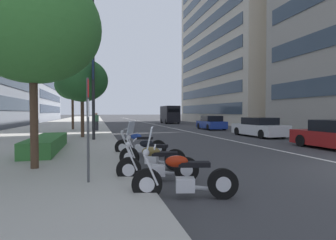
{
  "coord_description": "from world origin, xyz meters",
  "views": [
    {
      "loc": [
        -5.31,
        8.12,
        1.76
      ],
      "look_at": [
        15.66,
        2.43,
        1.13
      ],
      "focal_mm": 28.13,
      "sensor_mm": 36.0,
      "label": 1
    }
  ],
  "objects_px": {
    "motorcycle_second_in_row": "(183,178)",
    "street_lamp_with_banners": "(97,48)",
    "car_following_behind": "(211,123)",
    "pedestrian_on_plaza": "(96,122)",
    "motorcycle_far_end_row": "(157,166)",
    "motorcycle_mid_row": "(140,146)",
    "street_tree_mid_sidewalk": "(82,80)",
    "street_tree_by_lamp_post": "(72,85)",
    "delivery_van_ahead": "(170,114)",
    "car_far_down_avenue": "(259,128)",
    "street_tree_far_plaza": "(33,26)",
    "parking_sign_by_curb": "(88,117)",
    "motorcycle_by_sign_pole": "(150,155)"
  },
  "relations": [
    {
      "from": "motorcycle_second_in_row",
      "to": "street_lamp_with_banners",
      "type": "bearing_deg",
      "value": -67.71
    },
    {
      "from": "car_following_behind",
      "to": "pedestrian_on_plaza",
      "type": "bearing_deg",
      "value": 95.81
    },
    {
      "from": "motorcycle_far_end_row",
      "to": "motorcycle_mid_row",
      "type": "xyz_separation_m",
      "value": [
        4.02,
        -0.21,
        0.01
      ]
    },
    {
      "from": "motorcycle_second_in_row",
      "to": "street_lamp_with_banners",
      "type": "xyz_separation_m",
      "value": [
        11.15,
        1.61,
        5.11
      ]
    },
    {
      "from": "motorcycle_far_end_row",
      "to": "street_tree_mid_sidewalk",
      "type": "relative_size",
      "value": 0.4
    },
    {
      "from": "car_following_behind",
      "to": "street_tree_by_lamp_post",
      "type": "bearing_deg",
      "value": 86.08
    },
    {
      "from": "delivery_van_ahead",
      "to": "street_tree_by_lamp_post",
      "type": "xyz_separation_m",
      "value": [
        -14.11,
        13.53,
        2.86
      ]
    },
    {
      "from": "car_following_behind",
      "to": "pedestrian_on_plaza",
      "type": "height_order",
      "value": "pedestrian_on_plaza"
    },
    {
      "from": "car_far_down_avenue",
      "to": "motorcycle_mid_row",
      "type": "bearing_deg",
      "value": 120.15
    },
    {
      "from": "street_tree_far_plaza",
      "to": "pedestrian_on_plaza",
      "type": "bearing_deg",
      "value": -6.08
    },
    {
      "from": "pedestrian_on_plaza",
      "to": "car_following_behind",
      "type": "bearing_deg",
      "value": -23.39
    },
    {
      "from": "car_far_down_avenue",
      "to": "pedestrian_on_plaza",
      "type": "height_order",
      "value": "pedestrian_on_plaza"
    },
    {
      "from": "parking_sign_by_curb",
      "to": "street_tree_mid_sidewalk",
      "type": "bearing_deg",
      "value": 3.48
    },
    {
      "from": "delivery_van_ahead",
      "to": "motorcycle_mid_row",
      "type": "bearing_deg",
      "value": 164.38
    },
    {
      "from": "pedestrian_on_plaza",
      "to": "street_tree_far_plaza",
      "type": "bearing_deg",
      "value": -122.77
    },
    {
      "from": "street_tree_by_lamp_post",
      "to": "street_lamp_with_banners",
      "type": "bearing_deg",
      "value": -167.56
    },
    {
      "from": "motorcycle_second_in_row",
      "to": "parking_sign_by_curb",
      "type": "bearing_deg",
      "value": -19.99
    },
    {
      "from": "motorcycle_by_sign_pole",
      "to": "motorcycle_far_end_row",
      "type": "bearing_deg",
      "value": 116.47
    },
    {
      "from": "motorcycle_mid_row",
      "to": "street_tree_mid_sidewalk",
      "type": "relative_size",
      "value": 0.39
    },
    {
      "from": "street_lamp_with_banners",
      "to": "street_tree_far_plaza",
      "type": "bearing_deg",
      "value": 167.1
    },
    {
      "from": "motorcycle_mid_row",
      "to": "delivery_van_ahead",
      "type": "distance_m",
      "value": 31.65
    },
    {
      "from": "car_following_behind",
      "to": "parking_sign_by_curb",
      "type": "distance_m",
      "value": 22.0
    },
    {
      "from": "street_tree_far_plaza",
      "to": "street_tree_mid_sidewalk",
      "type": "distance_m",
      "value": 9.76
    },
    {
      "from": "car_far_down_avenue",
      "to": "pedestrian_on_plaza",
      "type": "relative_size",
      "value": 2.86
    },
    {
      "from": "motorcycle_mid_row",
      "to": "pedestrian_on_plaza",
      "type": "relative_size",
      "value": 1.26
    },
    {
      "from": "street_tree_far_plaza",
      "to": "motorcycle_far_end_row",
      "type": "bearing_deg",
      "value": -119.66
    },
    {
      "from": "motorcycle_second_in_row",
      "to": "street_lamp_with_banners",
      "type": "distance_m",
      "value": 12.37
    },
    {
      "from": "street_tree_by_lamp_post",
      "to": "car_far_down_avenue",
      "type": "bearing_deg",
      "value": -125.79
    },
    {
      "from": "motorcycle_far_end_row",
      "to": "street_tree_far_plaza",
      "type": "relative_size",
      "value": 0.36
    },
    {
      "from": "delivery_van_ahead",
      "to": "street_tree_by_lamp_post",
      "type": "height_order",
      "value": "street_tree_by_lamp_post"
    },
    {
      "from": "pedestrian_on_plaza",
      "to": "motorcycle_far_end_row",
      "type": "bearing_deg",
      "value": -111.92
    },
    {
      "from": "delivery_van_ahead",
      "to": "car_following_behind",
      "type": "bearing_deg",
      "value": -177.57
    },
    {
      "from": "parking_sign_by_curb",
      "to": "car_following_behind",
      "type": "bearing_deg",
      "value": -31.83
    },
    {
      "from": "street_lamp_with_banners",
      "to": "street_tree_far_plaza",
      "type": "relative_size",
      "value": 1.64
    },
    {
      "from": "motorcycle_mid_row",
      "to": "delivery_van_ahead",
      "type": "relative_size",
      "value": 0.38
    },
    {
      "from": "car_far_down_avenue",
      "to": "pedestrian_on_plaza",
      "type": "xyz_separation_m",
      "value": [
        7.62,
        11.43,
        0.29
      ]
    },
    {
      "from": "street_tree_by_lamp_post",
      "to": "pedestrian_on_plaza",
      "type": "relative_size",
      "value": 3.51
    },
    {
      "from": "motorcycle_by_sign_pole",
      "to": "street_tree_mid_sidewalk",
      "type": "relative_size",
      "value": 0.37
    },
    {
      "from": "car_following_behind",
      "to": "motorcycle_far_end_row",
      "type": "bearing_deg",
      "value": 154.27
    },
    {
      "from": "street_tree_far_plaza",
      "to": "car_far_down_avenue",
      "type": "bearing_deg",
      "value": -57.39
    },
    {
      "from": "car_far_down_avenue",
      "to": "street_tree_by_lamp_post",
      "type": "distance_m",
      "value": 17.17
    },
    {
      "from": "car_following_behind",
      "to": "parking_sign_by_curb",
      "type": "height_order",
      "value": "parking_sign_by_curb"
    },
    {
      "from": "street_tree_by_lamp_post",
      "to": "pedestrian_on_plaza",
      "type": "bearing_deg",
      "value": -135.25
    },
    {
      "from": "parking_sign_by_curb",
      "to": "street_tree_by_lamp_post",
      "type": "height_order",
      "value": "street_tree_by_lamp_post"
    },
    {
      "from": "car_following_behind",
      "to": "street_tree_mid_sidewalk",
      "type": "distance_m",
      "value": 14.49
    },
    {
      "from": "motorcycle_second_in_row",
      "to": "car_following_behind",
      "type": "height_order",
      "value": "motorcycle_second_in_row"
    },
    {
      "from": "car_far_down_avenue",
      "to": "car_following_behind",
      "type": "xyz_separation_m",
      "value": [
        8.28,
        0.0,
        0.0
      ]
    },
    {
      "from": "motorcycle_second_in_row",
      "to": "car_following_behind",
      "type": "distance_m",
      "value": 22.18
    },
    {
      "from": "motorcycle_far_end_row",
      "to": "motorcycle_by_sign_pole",
      "type": "height_order",
      "value": "motorcycle_by_sign_pole"
    },
    {
      "from": "street_tree_mid_sidewalk",
      "to": "car_following_behind",
      "type": "bearing_deg",
      "value": -60.48
    }
  ]
}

